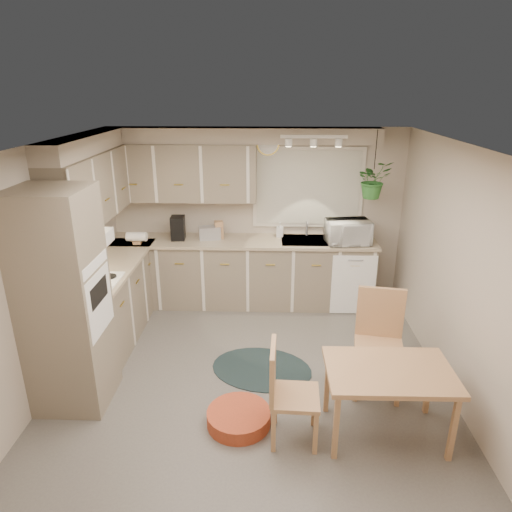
{
  "coord_description": "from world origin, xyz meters",
  "views": [
    {
      "loc": [
        0.19,
        -4.06,
        2.89
      ],
      "look_at": [
        0.04,
        0.55,
        1.17
      ],
      "focal_mm": 32.0,
      "sensor_mm": 36.0,
      "label": 1
    }
  ],
  "objects_px": {
    "pet_bed": "(239,418)",
    "chair_back": "(379,346)",
    "dining_table": "(386,402)",
    "chair_left": "(295,394)",
    "microwave": "(348,229)",
    "braided_rug": "(262,369)"
  },
  "relations": [
    {
      "from": "chair_back",
      "to": "braided_rug",
      "type": "relative_size",
      "value": 0.95
    },
    {
      "from": "pet_bed",
      "to": "microwave",
      "type": "bearing_deg",
      "value": 61.74
    },
    {
      "from": "chair_back",
      "to": "microwave",
      "type": "xyz_separation_m",
      "value": [
        -0.05,
        1.87,
        0.61
      ]
    },
    {
      "from": "chair_left",
      "to": "microwave",
      "type": "bearing_deg",
      "value": 165.29
    },
    {
      "from": "chair_left",
      "to": "pet_bed",
      "type": "bearing_deg",
      "value": -104.39
    },
    {
      "from": "dining_table",
      "to": "chair_left",
      "type": "bearing_deg",
      "value": -174.82
    },
    {
      "from": "chair_left",
      "to": "microwave",
      "type": "distance_m",
      "value": 2.76
    },
    {
      "from": "chair_left",
      "to": "pet_bed",
      "type": "xyz_separation_m",
      "value": [
        -0.49,
        0.15,
        -0.39
      ]
    },
    {
      "from": "dining_table",
      "to": "pet_bed",
      "type": "distance_m",
      "value": 1.31
    },
    {
      "from": "chair_back",
      "to": "microwave",
      "type": "height_order",
      "value": "microwave"
    },
    {
      "from": "chair_back",
      "to": "braided_rug",
      "type": "xyz_separation_m",
      "value": [
        -1.15,
        0.33,
        -0.51
      ]
    },
    {
      "from": "chair_left",
      "to": "pet_bed",
      "type": "height_order",
      "value": "chair_left"
    },
    {
      "from": "chair_left",
      "to": "microwave",
      "type": "height_order",
      "value": "microwave"
    },
    {
      "from": "dining_table",
      "to": "pet_bed",
      "type": "xyz_separation_m",
      "value": [
        -1.28,
        0.08,
        -0.27
      ]
    },
    {
      "from": "braided_rug",
      "to": "dining_table",
      "type": "bearing_deg",
      "value": -40.87
    },
    {
      "from": "chair_left",
      "to": "microwave",
      "type": "xyz_separation_m",
      "value": [
        0.8,
        2.55,
        0.68
      ]
    },
    {
      "from": "dining_table",
      "to": "chair_back",
      "type": "xyz_separation_m",
      "value": [
        0.06,
        0.61,
        0.19
      ]
    },
    {
      "from": "dining_table",
      "to": "pet_bed",
      "type": "bearing_deg",
      "value": 176.44
    },
    {
      "from": "pet_bed",
      "to": "chair_back",
      "type": "bearing_deg",
      "value": 21.68
    },
    {
      "from": "pet_bed",
      "to": "chair_left",
      "type": "bearing_deg",
      "value": -17.02
    },
    {
      "from": "chair_left",
      "to": "dining_table",
      "type": "bearing_deg",
      "value": 97.81
    },
    {
      "from": "chair_left",
      "to": "chair_back",
      "type": "bearing_deg",
      "value": 131.56
    }
  ]
}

